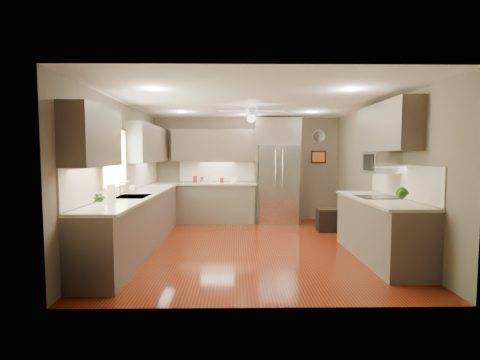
{
  "coord_description": "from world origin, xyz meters",
  "views": [
    {
      "loc": [
        -0.29,
        -6.02,
        1.6
      ],
      "look_at": [
        -0.2,
        0.6,
        1.12
      ],
      "focal_mm": 26.0,
      "sensor_mm": 36.0,
      "label": 1
    }
  ],
  "objects_px": {
    "potted_plant_right": "(404,193)",
    "stool": "(326,220)",
    "canister_c": "(210,179)",
    "potted_plant_left": "(98,198)",
    "microwave": "(381,162)",
    "canister_d": "(222,180)",
    "refrigerator": "(277,172)",
    "soap_bottle": "(133,188)",
    "bowl": "(234,182)",
    "paper_towel": "(112,194)",
    "canister_a": "(195,179)",
    "canister_b": "(202,180)"
  },
  "relations": [
    {
      "from": "canister_d",
      "to": "bowl",
      "type": "bearing_deg",
      "value": 8.64
    },
    {
      "from": "canister_a",
      "to": "potted_plant_left",
      "type": "relative_size",
      "value": 0.56
    },
    {
      "from": "microwave",
      "to": "paper_towel",
      "type": "relative_size",
      "value": 2.0
    },
    {
      "from": "canister_c",
      "to": "paper_towel",
      "type": "bearing_deg",
      "value": -106.65
    },
    {
      "from": "canister_c",
      "to": "soap_bottle",
      "type": "xyz_separation_m",
      "value": [
        -1.18,
        -2.18,
        -0.0
      ]
    },
    {
      "from": "canister_b",
      "to": "refrigerator",
      "type": "height_order",
      "value": "refrigerator"
    },
    {
      "from": "canister_c",
      "to": "microwave",
      "type": "bearing_deg",
      "value": -43.26
    },
    {
      "from": "potted_plant_right",
      "to": "microwave",
      "type": "relative_size",
      "value": 0.58
    },
    {
      "from": "paper_towel",
      "to": "canister_d",
      "type": "bearing_deg",
      "value": 69.45
    },
    {
      "from": "soap_bottle",
      "to": "microwave",
      "type": "height_order",
      "value": "microwave"
    },
    {
      "from": "soap_bottle",
      "to": "potted_plant_right",
      "type": "height_order",
      "value": "potted_plant_right"
    },
    {
      "from": "soap_bottle",
      "to": "potted_plant_right",
      "type": "relative_size",
      "value": 0.56
    },
    {
      "from": "soap_bottle",
      "to": "stool",
      "type": "distance_m",
      "value": 3.94
    },
    {
      "from": "potted_plant_left",
      "to": "bowl",
      "type": "height_order",
      "value": "potted_plant_left"
    },
    {
      "from": "canister_b",
      "to": "stool",
      "type": "distance_m",
      "value": 3.01
    },
    {
      "from": "potted_plant_left",
      "to": "canister_c",
      "type": "bearing_deg",
      "value": 74.97
    },
    {
      "from": "potted_plant_right",
      "to": "microwave",
      "type": "bearing_deg",
      "value": 83.6
    },
    {
      "from": "bowl",
      "to": "microwave",
      "type": "relative_size",
      "value": 0.35
    },
    {
      "from": "canister_a",
      "to": "bowl",
      "type": "height_order",
      "value": "canister_a"
    },
    {
      "from": "soap_bottle",
      "to": "bowl",
      "type": "height_order",
      "value": "soap_bottle"
    },
    {
      "from": "canister_d",
      "to": "soap_bottle",
      "type": "height_order",
      "value": "soap_bottle"
    },
    {
      "from": "canister_c",
      "to": "potted_plant_left",
      "type": "distance_m",
      "value": 4.14
    },
    {
      "from": "potted_plant_left",
      "to": "stool",
      "type": "height_order",
      "value": "potted_plant_left"
    },
    {
      "from": "potted_plant_right",
      "to": "paper_towel",
      "type": "height_order",
      "value": "potted_plant_right"
    },
    {
      "from": "soap_bottle",
      "to": "bowl",
      "type": "xyz_separation_m",
      "value": [
        1.75,
        2.23,
        -0.06
      ]
    },
    {
      "from": "microwave",
      "to": "stool",
      "type": "bearing_deg",
      "value": 103.42
    },
    {
      "from": "canister_c",
      "to": "bowl",
      "type": "relative_size",
      "value": 1.01
    },
    {
      "from": "bowl",
      "to": "soap_bottle",
      "type": "bearing_deg",
      "value": -128.16
    },
    {
      "from": "canister_d",
      "to": "refrigerator",
      "type": "height_order",
      "value": "refrigerator"
    },
    {
      "from": "potted_plant_right",
      "to": "microwave",
      "type": "distance_m",
      "value": 1.06
    },
    {
      "from": "canister_c",
      "to": "refrigerator",
      "type": "xyz_separation_m",
      "value": [
        1.58,
        -0.03,
        0.16
      ]
    },
    {
      "from": "soap_bottle",
      "to": "refrigerator",
      "type": "height_order",
      "value": "refrigerator"
    },
    {
      "from": "canister_a",
      "to": "paper_towel",
      "type": "xyz_separation_m",
      "value": [
        -0.7,
        -3.58,
        0.06
      ]
    },
    {
      "from": "canister_c",
      "to": "stool",
      "type": "distance_m",
      "value": 2.82
    },
    {
      "from": "potted_plant_left",
      "to": "refrigerator",
      "type": "height_order",
      "value": "refrigerator"
    },
    {
      "from": "paper_towel",
      "to": "canister_c",
      "type": "bearing_deg",
      "value": 73.35
    },
    {
      "from": "canister_a",
      "to": "bowl",
      "type": "relative_size",
      "value": 0.78
    },
    {
      "from": "soap_bottle",
      "to": "paper_towel",
      "type": "relative_size",
      "value": 0.64
    },
    {
      "from": "refrigerator",
      "to": "microwave",
      "type": "relative_size",
      "value": 4.45
    },
    {
      "from": "canister_a",
      "to": "canister_b",
      "type": "xyz_separation_m",
      "value": [
        0.16,
        0.02,
        -0.01
      ]
    },
    {
      "from": "canister_a",
      "to": "refrigerator",
      "type": "bearing_deg",
      "value": -1.3
    },
    {
      "from": "potted_plant_left",
      "to": "bowl",
      "type": "distance_m",
      "value": 4.37
    },
    {
      "from": "canister_d",
      "to": "soap_bottle",
      "type": "relative_size",
      "value": 0.74
    },
    {
      "from": "potted_plant_right",
      "to": "soap_bottle",
      "type": "bearing_deg",
      "value": 158.9
    },
    {
      "from": "potted_plant_right",
      "to": "stool",
      "type": "relative_size",
      "value": 0.68
    },
    {
      "from": "microwave",
      "to": "canister_d",
      "type": "bearing_deg",
      "value": 133.86
    },
    {
      "from": "microwave",
      "to": "bowl",
      "type": "bearing_deg",
      "value": 129.99
    },
    {
      "from": "canister_d",
      "to": "potted_plant_right",
      "type": "bearing_deg",
      "value": -55.84
    },
    {
      "from": "canister_c",
      "to": "potted_plant_left",
      "type": "xyz_separation_m",
      "value": [
        -1.07,
        -4.0,
        0.05
      ]
    },
    {
      "from": "canister_a",
      "to": "canister_d",
      "type": "distance_m",
      "value": 0.63
    }
  ]
}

